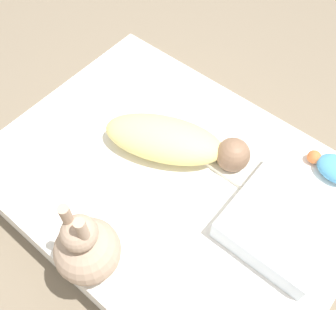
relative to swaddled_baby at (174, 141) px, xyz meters
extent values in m
plane|color=#7A6B56|center=(-0.07, 0.09, -0.28)|extent=(12.00, 12.00, 0.00)
cube|color=white|center=(-0.07, 0.09, -0.17)|extent=(1.37, 1.01, 0.21)
cube|color=white|center=(-0.22, -0.11, -0.06)|extent=(0.22, 0.18, 0.02)
ellipsoid|color=#EFDB7F|center=(0.04, 0.02, 0.00)|extent=(0.51, 0.38, 0.13)
sphere|color=#89664C|center=(-0.21, -0.09, 0.00)|extent=(0.13, 0.13, 0.13)
cube|color=white|center=(-0.50, 0.01, -0.02)|extent=(0.35, 0.38, 0.09)
sphere|color=tan|center=(-0.08, 0.52, 0.04)|extent=(0.21, 0.21, 0.21)
sphere|color=tan|center=(-0.08, 0.52, 0.18)|extent=(0.11, 0.11, 0.11)
cylinder|color=tan|center=(-0.11, 0.52, 0.26)|extent=(0.03, 0.03, 0.09)
cylinder|color=tan|center=(-0.05, 0.52, 0.26)|extent=(0.03, 0.03, 0.09)
sphere|color=orange|center=(-0.45, -0.31, -0.04)|extent=(0.05, 0.05, 0.05)
camera|label=1|loc=(-0.55, 0.70, 1.23)|focal=42.00mm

